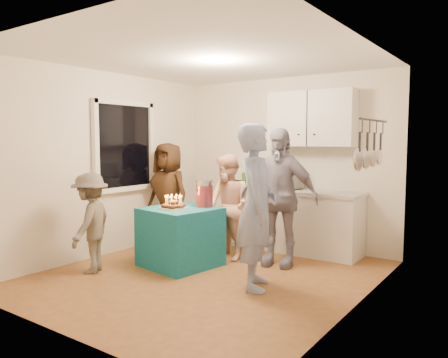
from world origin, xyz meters
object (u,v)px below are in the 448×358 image
Objects in this scene: punch_jar at (205,194)px; woman_back_right at (278,197)px; microwave at (282,179)px; man_birthday at (256,206)px; child_near_left at (91,223)px; woman_back_left at (168,195)px; party_table at (180,237)px; counter at (287,221)px; woman_back_center at (228,207)px.

woman_back_right is at bearing 31.31° from punch_jar.
microwave is 0.90m from woman_back_right.
child_near_left is (-1.97, -0.68, -0.29)m from man_birthday.
punch_jar is 1.16m from woman_back_left.
microwave is at bearing -9.91° from man_birthday.
microwave is 0.65× the size of party_table.
man_birthday is at bearing -20.75° from woman_back_left.
child_near_left reaches higher than counter.
woman_back_center is at bearing -103.40° from microwave.
woman_back_right reaches higher than counter.
counter is 1.50m from punch_jar.
woman_back_left is at bearing -160.97° from woman_back_center.
counter is at bearing -12.69° from man_birthday.
woman_back_center is at bearing 62.66° from party_table.
woman_back_center is at bearing -114.20° from counter.
microwave is at bearing 70.99° from punch_jar.
party_table is (-0.65, -1.56, -0.68)m from microwave.
woman_back_center reaches higher than counter.
punch_jar reaches higher than party_table.
child_near_left is (-0.71, -0.86, 0.24)m from party_table.
child_near_left is at bearing -101.75° from woman_back_center.
woman_back_left is (-2.11, 0.88, -0.11)m from man_birthday.
woman_back_left is at bearing -151.85° from counter.
woman_back_left reaches higher than counter.
child_near_left is at bearing -129.72° from party_table.
counter is at bearing 101.13° from woman_back_right.
microwave is 0.38× the size of woman_back_center.
woman_back_left is (-1.51, -0.86, -0.26)m from microwave.
counter is 1.73m from party_table.
microwave is at bearing 180.00° from counter.
party_table is 0.53× the size of woman_back_left.
woman_back_right is (0.28, -0.81, 0.47)m from counter.
man_birthday is 2.11m from child_near_left.
microwave is 1.83m from party_table.
child_near_left is (-1.74, -1.62, -0.28)m from woman_back_right.
man_birthday reaches higher than woman_back_right.
woman_back_center is 0.74m from woman_back_right.
party_table is at bearing -115.47° from counter.
woman_back_left is (-0.86, 0.71, 0.42)m from party_table.
party_table is 0.47× the size of man_birthday.
man_birthday is 1.47× the size of child_near_left.
man_birthday is 1.26× the size of woman_back_center.
woman_back_center is (-0.93, 0.80, -0.19)m from man_birthday.
punch_jar is 0.27× the size of child_near_left.
counter is 2.59× the size of party_table.
party_table is at bearing -106.70° from microwave.
counter is at bearing 67.44° from punch_jar.
woman_back_right is 1.45× the size of child_near_left.
counter is at bearing 5.93° from microwave.
child_near_left is (-1.46, -2.42, 0.19)m from counter.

